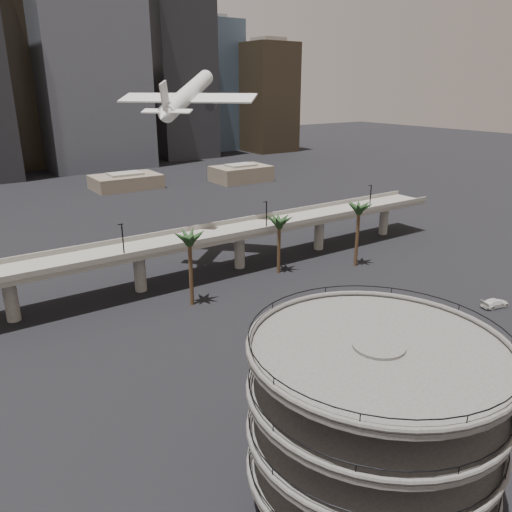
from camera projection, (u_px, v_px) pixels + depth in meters
ground at (420, 425)px, 56.69m from camera, size 700.00×700.00×0.00m
parking_ramp at (373, 410)px, 43.40m from camera, size 22.20×22.20×17.35m
overpass at (192, 243)px, 97.12m from camera, size 130.00×9.30×14.70m
palm_trees at (282, 224)px, 95.23m from camera, size 42.40×10.40×14.00m
low_buildings at (91, 189)px, 170.27m from camera, size 135.00×27.50×6.80m
skyline at (47, 64)px, 219.18m from camera, size 269.00×86.00×122.90m
airborne_jet at (188, 95)px, 102.92m from camera, size 25.92×25.30×11.28m
car_a at (332, 340)px, 73.88m from camera, size 4.54×2.17×1.50m
car_b at (336, 336)px, 75.27m from camera, size 4.39×2.44×1.37m
car_c at (495, 303)px, 86.43m from camera, size 5.54×3.26×1.51m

